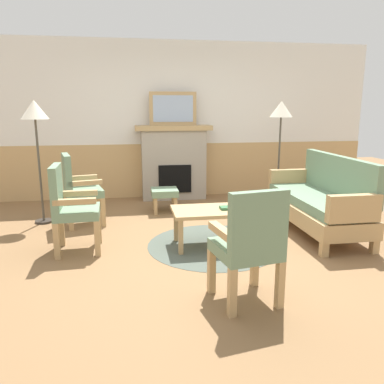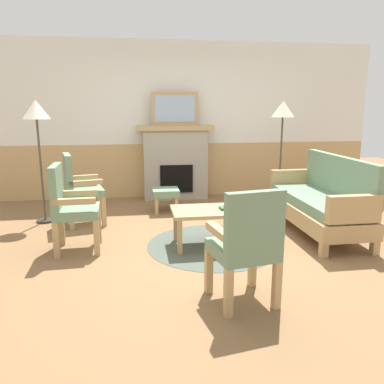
{
  "view_description": "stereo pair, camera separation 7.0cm",
  "coord_description": "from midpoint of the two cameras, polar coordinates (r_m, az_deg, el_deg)",
  "views": [
    {
      "loc": [
        -0.75,
        -4.25,
        1.59
      ],
      "look_at": [
        0.0,
        0.35,
        0.55
      ],
      "focal_mm": 35.78,
      "sensor_mm": 36.0,
      "label": 1
    },
    {
      "loc": [
        -0.68,
        -4.26,
        1.59
      ],
      "look_at": [
        0.0,
        0.35,
        0.55
      ],
      "focal_mm": 35.78,
      "sensor_mm": 36.0,
      "label": 2
    }
  ],
  "objects": [
    {
      "name": "floor_lamp_by_chairs",
      "position": [
        5.58,
        -21.83,
        10.27
      ],
      "size": [
        0.36,
        0.36,
        1.68
      ],
      "color": "#332D28",
      "rests_on": "ground_plane"
    },
    {
      "name": "armchair_near_fireplace",
      "position": [
        5.39,
        -16.17,
        0.85
      ],
      "size": [
        0.58,
        0.58,
        0.98
      ],
      "color": "tan",
      "rests_on": "ground_plane"
    },
    {
      "name": "footstool",
      "position": [
        5.89,
        -3.62,
        -0.25
      ],
      "size": [
        0.4,
        0.4,
        0.36
      ],
      "color": "tan",
      "rests_on": "ground_plane"
    },
    {
      "name": "armchair_front_left",
      "position": [
        3.1,
        8.77,
        -7.39
      ],
      "size": [
        0.56,
        0.56,
        0.98
      ],
      "color": "tan",
      "rests_on": "ground_plane"
    },
    {
      "name": "armchair_by_window_left",
      "position": [
        4.42,
        -17.34,
        -1.75
      ],
      "size": [
        0.5,
        0.5,
        0.98
      ],
      "color": "tan",
      "rests_on": "ground_plane"
    },
    {
      "name": "couch",
      "position": [
        5.19,
        18.87,
        -1.39
      ],
      "size": [
        0.7,
        1.8,
        0.98
      ],
      "color": "tan",
      "rests_on": "ground_plane"
    },
    {
      "name": "framed_picture",
      "position": [
        6.64,
        -2.28,
        12.32
      ],
      "size": [
        0.8,
        0.04,
        0.56
      ],
      "color": "tan",
      "rests_on": "fireplace"
    },
    {
      "name": "floor_lamp_by_couch",
      "position": [
        6.31,
        13.69,
        10.97
      ],
      "size": [
        0.36,
        0.36,
        1.68
      ],
      "color": "#332D28",
      "rests_on": "ground_plane"
    },
    {
      "name": "book_on_table",
      "position": [
        4.42,
        6.12,
        -2.35
      ],
      "size": [
        0.24,
        0.13,
        0.03
      ],
      "primitive_type": "cube",
      "rotation": [
        0.0,
        0.0,
        0.01
      ],
      "color": "#33663D",
      "rests_on": "coffee_table"
    },
    {
      "name": "wall_back",
      "position": [
        6.89,
        -2.49,
        10.25
      ],
      "size": [
        7.2,
        0.14,
        2.7
      ],
      "color": "white",
      "rests_on": "ground_plane"
    },
    {
      "name": "fireplace",
      "position": [
        6.7,
        -2.21,
        4.54
      ],
      "size": [
        1.3,
        0.44,
        1.28
      ],
      "color": "#A39989",
      "rests_on": "ground_plane"
    },
    {
      "name": "round_rug",
      "position": [
        4.54,
        3.63,
        -7.89
      ],
      "size": [
        1.56,
        1.56,
        0.01
      ],
      "primitive_type": "cylinder",
      "color": "#4C564C",
      "rests_on": "ground_plane"
    },
    {
      "name": "coffee_table",
      "position": [
        4.42,
        3.7,
        -3.24
      ],
      "size": [
        0.96,
        0.56,
        0.44
      ],
      "color": "tan",
      "rests_on": "ground_plane"
    },
    {
      "name": "ground_plane",
      "position": [
        4.6,
        1.08,
        -7.66
      ],
      "size": [
        14.0,
        14.0,
        0.0
      ],
      "primitive_type": "plane",
      "color": "olive"
    }
  ]
}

